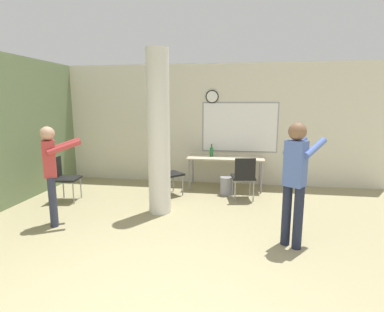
{
  "coord_description": "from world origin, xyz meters",
  "views": [
    {
      "loc": [
        0.7,
        -2.04,
        1.93
      ],
      "look_at": [
        0.04,
        2.2,
        1.15
      ],
      "focal_mm": 28.0,
      "sensor_mm": 36.0,
      "label": 1
    }
  ],
  "objects_px": {
    "bottle_on_table": "(212,152)",
    "person_playing_side": "(296,175)",
    "chair_by_left_wall": "(63,176)",
    "chair_table_left": "(168,172)",
    "chair_table_right": "(244,175)",
    "folding_table": "(226,159)",
    "person_watching_back": "(52,168)"
  },
  "relations": [
    {
      "from": "folding_table",
      "to": "chair_table_right",
      "type": "height_order",
      "value": "chair_table_right"
    },
    {
      "from": "folding_table",
      "to": "person_watching_back",
      "type": "bearing_deg",
      "value": -136.18
    },
    {
      "from": "bottle_on_table",
      "to": "person_playing_side",
      "type": "relative_size",
      "value": 0.17
    },
    {
      "from": "person_playing_side",
      "to": "chair_table_left",
      "type": "bearing_deg",
      "value": 138.72
    },
    {
      "from": "person_watching_back",
      "to": "chair_table_right",
      "type": "bearing_deg",
      "value": 29.78
    },
    {
      "from": "chair_by_left_wall",
      "to": "folding_table",
      "type": "bearing_deg",
      "value": 23.82
    },
    {
      "from": "chair_by_left_wall",
      "to": "chair_table_left",
      "type": "bearing_deg",
      "value": 18.32
    },
    {
      "from": "person_playing_side",
      "to": "person_watching_back",
      "type": "bearing_deg",
      "value": 177.31
    },
    {
      "from": "chair_table_right",
      "to": "chair_by_left_wall",
      "type": "xyz_separation_m",
      "value": [
        -3.49,
        -0.59,
        0.0
      ]
    },
    {
      "from": "chair_by_left_wall",
      "to": "chair_table_right",
      "type": "bearing_deg",
      "value": 9.68
    },
    {
      "from": "bottle_on_table",
      "to": "chair_table_right",
      "type": "bearing_deg",
      "value": -48.06
    },
    {
      "from": "folding_table",
      "to": "chair_by_left_wall",
      "type": "height_order",
      "value": "chair_by_left_wall"
    },
    {
      "from": "bottle_on_table",
      "to": "folding_table",
      "type": "bearing_deg",
      "value": -3.87
    },
    {
      "from": "folding_table",
      "to": "person_playing_side",
      "type": "relative_size",
      "value": 1.0
    },
    {
      "from": "chair_by_left_wall",
      "to": "bottle_on_table",
      "type": "bearing_deg",
      "value": 26.56
    },
    {
      "from": "folding_table",
      "to": "person_watching_back",
      "type": "relative_size",
      "value": 1.07
    },
    {
      "from": "chair_by_left_wall",
      "to": "chair_table_left",
      "type": "relative_size",
      "value": 1.0
    },
    {
      "from": "folding_table",
      "to": "chair_by_left_wall",
      "type": "xyz_separation_m",
      "value": [
        -3.09,
        -1.37,
        -0.16
      ]
    },
    {
      "from": "chair_table_right",
      "to": "chair_table_left",
      "type": "height_order",
      "value": "same"
    },
    {
      "from": "bottle_on_table",
      "to": "chair_by_left_wall",
      "type": "height_order",
      "value": "bottle_on_table"
    },
    {
      "from": "bottle_on_table",
      "to": "person_watching_back",
      "type": "height_order",
      "value": "person_watching_back"
    },
    {
      "from": "chair_by_left_wall",
      "to": "person_watching_back",
      "type": "xyz_separation_m",
      "value": [
        0.52,
        -1.1,
        0.41
      ]
    },
    {
      "from": "bottle_on_table",
      "to": "chair_table_right",
      "type": "relative_size",
      "value": 0.32
    },
    {
      "from": "person_playing_side",
      "to": "folding_table",
      "type": "bearing_deg",
      "value": 111.16
    },
    {
      "from": "folding_table",
      "to": "person_watching_back",
      "type": "xyz_separation_m",
      "value": [
        -2.57,
        -2.47,
        0.25
      ]
    },
    {
      "from": "chair_by_left_wall",
      "to": "chair_table_left",
      "type": "xyz_separation_m",
      "value": [
        1.94,
        0.64,
        0.0
      ]
    },
    {
      "from": "bottle_on_table",
      "to": "chair_by_left_wall",
      "type": "xyz_separation_m",
      "value": [
        -2.77,
        -1.39,
        -0.32
      ]
    },
    {
      "from": "bottle_on_table",
      "to": "person_watching_back",
      "type": "distance_m",
      "value": 3.36
    },
    {
      "from": "chair_table_left",
      "to": "person_playing_side",
      "type": "distance_m",
      "value": 2.94
    },
    {
      "from": "folding_table",
      "to": "chair_by_left_wall",
      "type": "distance_m",
      "value": 3.38
    },
    {
      "from": "chair_by_left_wall",
      "to": "person_playing_side",
      "type": "bearing_deg",
      "value": -17.18
    },
    {
      "from": "chair_by_left_wall",
      "to": "person_watching_back",
      "type": "bearing_deg",
      "value": -64.72
    }
  ]
}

